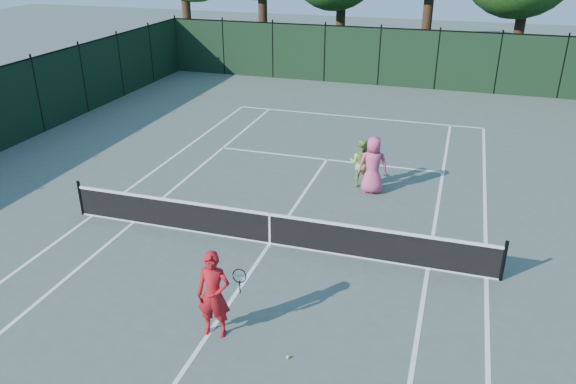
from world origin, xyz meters
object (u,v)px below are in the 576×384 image
(player_green, at_px, (361,163))
(coach, at_px, (214,295))
(loose_ball_midcourt, at_px, (288,357))
(player_pink, at_px, (373,165))

(player_green, bearing_deg, coach, 85.53)
(player_green, xyz_separation_m, loose_ball_midcourt, (0.21, -8.57, -0.76))
(coach, relative_size, player_green, 1.20)
(player_green, distance_m, loose_ball_midcourt, 8.61)
(player_green, bearing_deg, player_pink, 143.91)
(player_pink, relative_size, player_green, 1.16)
(coach, bearing_deg, loose_ball_midcourt, -17.43)
(coach, distance_m, player_green, 8.40)
(coach, height_order, loose_ball_midcourt, coach)
(loose_ball_midcourt, bearing_deg, player_pink, 88.33)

